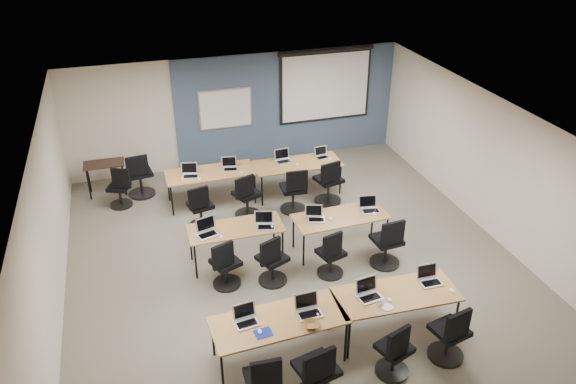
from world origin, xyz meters
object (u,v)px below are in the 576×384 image
object	(u,v)px
task_chair_4	(225,268)
task_chair_11	(329,185)
training_table_back_left	(210,174)
projector_screen	(326,82)
task_chair_1	(317,377)
laptop_1	(308,308)
task_chair_7	(387,246)
laptop_8	(190,173)
task_chair_10	(294,193)
task_chair_6	(331,257)
task_chair_5	(272,264)
laptop_7	(369,207)
task_chair_9	(247,199)
task_chair_8	(200,210)
laptop_0	(246,318)
laptop_11	(322,155)
laptop_6	(315,216)
spare_chair_b	(120,190)
training_table_front_left	(279,322)
laptop_4	(207,230)
spare_chair_a	(140,178)
task_chair_3	(450,337)
laptop_2	(368,292)
whiteboard	(225,109)
laptop_9	(230,166)
laptop_5	(265,223)
laptop_10	(283,158)
training_table_mid_left	(236,230)
training_table_front_right	(396,296)
laptop_3	(429,278)
training_table_back_right	(297,165)
task_chair_2	(394,354)

from	to	relation	value
task_chair_4	task_chair_11	world-z (taller)	task_chair_11
training_table_back_left	projector_screen	bearing A→B (deg)	27.98
projector_screen	task_chair_1	xyz separation A→B (m)	(-2.88, -7.48, -1.45)
laptop_1	task_chair_7	distance (m)	2.62
task_chair_7	task_chair_11	xyz separation A→B (m)	(-0.19, 2.46, 0.01)
laptop_8	task_chair_10	bearing A→B (deg)	-9.75
task_chair_6	task_chair_5	bearing A→B (deg)	158.06
laptop_7	task_chair_9	size ratio (longest dim) A/B	0.34
task_chair_8	task_chair_11	world-z (taller)	task_chair_11
laptop_0	task_chair_5	distance (m)	1.88
laptop_0	laptop_11	xyz separation A→B (m)	(2.88, 4.76, -0.00)
laptop_6	task_chair_7	bearing A→B (deg)	-16.36
task_chair_8	laptop_11	world-z (taller)	task_chair_8
task_chair_5	laptop_8	bearing A→B (deg)	83.10
task_chair_4	spare_chair_b	distance (m)	3.72
laptop_0	task_chair_5	world-z (taller)	task_chair_5
task_chair_6	training_table_front_left	bearing A→B (deg)	-147.40
laptop_1	laptop_4	bearing A→B (deg)	110.70
laptop_11	spare_chair_a	bearing A→B (deg)	162.21
laptop_6	spare_chair_b	xyz separation A→B (m)	(-3.38, 2.82, -0.40)
laptop_4	task_chair_4	world-z (taller)	laptop_4
laptop_6	task_chair_3	bearing A→B (deg)	-53.97
laptop_1	laptop_7	size ratio (longest dim) A/B	1.03
task_chair_1	laptop_2	world-z (taller)	task_chair_1
whiteboard	laptop_9	bearing A→B (deg)	-99.62
task_chair_9	task_chair_10	distance (m)	1.00
whiteboard	spare_chair_a	distance (m)	2.60
training_table_back_left	task_chair_8	xyz separation A→B (m)	(-0.40, -0.97, -0.28)
laptop_0	task_chair_6	bearing A→B (deg)	32.31
spare_chair_a	spare_chair_b	xyz separation A→B (m)	(-0.44, -0.36, -0.04)
laptop_5	laptop_11	size ratio (longest dim) A/B	1.13
whiteboard	laptop_10	bearing A→B (deg)	-61.59
laptop_7	task_chair_9	bearing A→B (deg)	149.88
training_table_mid_left	training_table_back_left	distance (m)	2.31
training_table_mid_left	task_chair_11	size ratio (longest dim) A/B	1.62
training_table_front_right	laptop_4	distance (m)	3.46
laptop_3	task_chair_3	xyz separation A→B (m)	(-0.12, -0.89, -0.38)
task_chair_9	laptop_10	bearing A→B (deg)	18.37
training_table_back_right	laptop_7	size ratio (longest dim) A/B	5.57
task_chair_6	training_table_front_right	bearing A→B (deg)	-91.50
laptop_11	spare_chair_a	distance (m)	4.06
task_chair_2	spare_chair_a	distance (m)	7.04
projector_screen	task_chair_3	distance (m)	7.51
laptop_6	task_chair_8	bearing A→B (deg)	161.36
projector_screen	task_chair_4	distance (m)	6.07
laptop_2	laptop_3	world-z (taller)	laptop_2
task_chair_2	task_chair_5	bearing A→B (deg)	93.25
task_chair_2	projector_screen	bearing A→B (deg)	57.62
projector_screen	task_chair_8	bearing A→B (deg)	-143.37
task_chair_5	laptop_0	bearing A→B (deg)	-140.42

